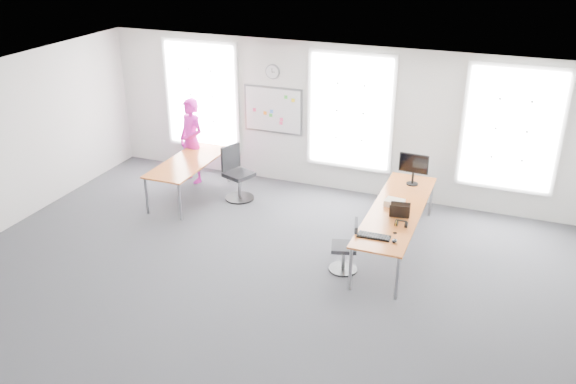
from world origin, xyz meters
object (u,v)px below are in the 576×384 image
at_px(keyboard, 374,236).
at_px(headphones, 401,224).
at_px(chair_left, 237,176).
at_px(person, 192,141).
at_px(desk_left, 189,164).
at_px(monitor, 414,166).
at_px(desk_right, 397,211).
at_px(chair_right, 347,249).

xyz_separation_m(keyboard, headphones, (0.31, 0.49, 0.04)).
height_order(chair_left, person, person).
relative_size(desk_left, monitor, 3.57).
xyz_separation_m(desk_right, person, (-4.65, 1.34, 0.20)).
xyz_separation_m(desk_right, headphones, (0.19, -0.62, 0.10)).
xyz_separation_m(keyboard, monitor, (0.16, 2.20, 0.34)).
relative_size(headphones, monitor, 0.34).
height_order(desk_right, person, person).
bearing_deg(keyboard, headphones, 54.87).
bearing_deg(desk_right, headphones, -72.77).
height_order(desk_left, chair_left, chair_left).
bearing_deg(chair_right, person, -135.46).
bearing_deg(keyboard, chair_right, 160.49).
bearing_deg(chair_left, headphones, -91.67).
xyz_separation_m(desk_right, chair_right, (-0.56, -0.98, -0.33)).
distance_m(desk_right, headphones, 0.66).
distance_m(desk_left, chair_right, 4.09).
height_order(desk_right, keyboard, keyboard).
relative_size(desk_left, person, 1.17).
height_order(desk_left, chair_right, chair_right).
relative_size(keyboard, monitor, 0.85).
bearing_deg(person, desk_left, -42.56).
relative_size(chair_right, keyboard, 1.73).
distance_m(desk_left, monitor, 4.40).
bearing_deg(headphones, chair_right, -163.06).
height_order(desk_left, monitor, monitor).
xyz_separation_m(desk_left, person, (-0.34, 0.74, 0.20)).
distance_m(person, headphones, 5.23).
bearing_deg(monitor, chair_left, -173.15).
distance_m(desk_right, monitor, 1.16).
bearing_deg(monitor, chair_right, -102.96).
xyz_separation_m(chair_right, monitor, (0.60, 2.07, 0.73)).
relative_size(keyboard, headphones, 2.51).
bearing_deg(chair_left, keyboard, -100.19).
distance_m(desk_left, keyboard, 4.54).
height_order(person, keyboard, person).
xyz_separation_m(chair_right, chair_left, (-2.83, 1.85, 0.10)).
bearing_deg(chair_right, desk_right, 134.23).
distance_m(chair_right, chair_left, 3.39).
bearing_deg(desk_left, chair_left, 16.54).
distance_m(desk_right, chair_left, 3.51).
bearing_deg(desk_left, desk_right, -7.93).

